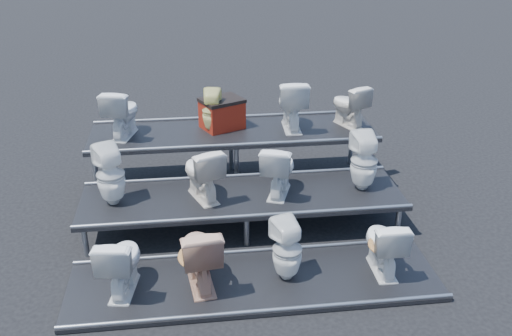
{
  "coord_description": "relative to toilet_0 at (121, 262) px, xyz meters",
  "views": [
    {
      "loc": [
        -0.65,
        -6.58,
        3.99
      ],
      "look_at": [
        0.19,
        0.1,
        0.8
      ],
      "focal_mm": 40.0,
      "sensor_mm": 36.0,
      "label": 1
    }
  ],
  "objects": [
    {
      "name": "ground",
      "position": [
        1.46,
        1.3,
        -0.42
      ],
      "size": [
        80.0,
        80.0,
        0.0
      ],
      "primitive_type": "plane",
      "color": "black",
      "rests_on": "ground"
    },
    {
      "name": "toilet_11",
      "position": [
        3.21,
        2.6,
        0.76
      ],
      "size": [
        0.59,
        0.73,
        0.65
      ],
      "primitive_type": "imported",
      "rotation": [
        0.0,
        0.0,
        3.54
      ],
      "color": "silver",
      "rests_on": "tier_back"
    },
    {
      "name": "tier_front",
      "position": [
        1.46,
        0.0,
        -0.39
      ],
      "size": [
        4.2,
        1.2,
        0.06
      ],
      "primitive_type": "cube",
      "color": "black",
      "rests_on": "ground"
    },
    {
      "name": "toilet_5",
      "position": [
        0.94,
        1.3,
        0.4
      ],
      "size": [
        0.63,
        0.81,
        0.72
      ],
      "primitive_type": "imported",
      "rotation": [
        0.0,
        0.0,
        3.5
      ],
      "color": "silver",
      "rests_on": "tier_mid"
    },
    {
      "name": "toilet_3",
      "position": [
        2.95,
        0.0,
        -0.01
      ],
      "size": [
        0.41,
        0.7,
        0.71
      ],
      "primitive_type": "imported",
      "rotation": [
        0.0,
        0.0,
        3.13
      ],
      "color": "white",
      "rests_on": "tier_front"
    },
    {
      "name": "toilet_4",
      "position": [
        -0.2,
        1.3,
        0.43
      ],
      "size": [
        0.47,
        0.48,
        0.79
      ],
      "primitive_type": "imported",
      "rotation": [
        0.0,
        0.0,
        3.56
      ],
      "color": "white",
      "rests_on": "tier_mid"
    },
    {
      "name": "toilet_2",
      "position": [
        1.83,
        0.0,
        0.01
      ],
      "size": [
        0.42,
        0.42,
        0.74
      ],
      "primitive_type": "imported",
      "rotation": [
        0.0,
        0.0,
        3.44
      ],
      "color": "white",
      "rests_on": "tier_front"
    },
    {
      "name": "toilet_10",
      "position": [
        2.33,
        2.6,
        0.82
      ],
      "size": [
        0.46,
        0.77,
        0.77
      ],
      "primitive_type": "imported",
      "rotation": [
        0.0,
        0.0,
        3.09
      ],
      "color": "white",
      "rests_on": "tier_back"
    },
    {
      "name": "red_crate",
      "position": [
        1.31,
        2.75,
        0.64
      ],
      "size": [
        0.7,
        0.65,
        0.41
      ],
      "primitive_type": "cube",
      "rotation": [
        0.0,
        0.0,
        0.44
      ],
      "color": "maroon",
      "rests_on": "tier_back"
    },
    {
      "name": "toilet_7",
      "position": [
        3.08,
        1.3,
        0.43
      ],
      "size": [
        0.37,
        0.38,
        0.79
      ],
      "primitive_type": "imported",
      "rotation": [
        0.0,
        0.0,
        3.19
      ],
      "color": "white",
      "rests_on": "tier_mid"
    },
    {
      "name": "toilet_0",
      "position": [
        0.0,
        0.0,
        0.0
      ],
      "size": [
        0.52,
        0.77,
        0.73
      ],
      "primitive_type": "imported",
      "rotation": [
        0.0,
        0.0,
        2.98
      ],
      "color": "white",
      "rests_on": "tier_front"
    },
    {
      "name": "tier_back",
      "position": [
        1.46,
        2.6,
        0.01
      ],
      "size": [
        4.2,
        1.2,
        0.86
      ],
      "primitive_type": "cube",
      "color": "black",
      "rests_on": "ground"
    },
    {
      "name": "toilet_1",
      "position": [
        0.85,
        0.0,
        0.03
      ],
      "size": [
        0.53,
        0.82,
        0.79
      ],
      "primitive_type": "imported",
      "rotation": [
        0.0,
        0.0,
        3.26
      ],
      "color": "tan",
      "rests_on": "tier_front"
    },
    {
      "name": "toilet_8",
      "position": [
        -0.13,
        2.6,
        0.79
      ],
      "size": [
        0.58,
        0.79,
        0.72
      ],
      "primitive_type": "imported",
      "rotation": [
        0.0,
        0.0,
        2.86
      ],
      "color": "white",
      "rests_on": "tier_back"
    },
    {
      "name": "tier_mid",
      "position": [
        1.46,
        1.3,
        -0.19
      ],
      "size": [
        4.2,
        1.2,
        0.46
      ],
      "primitive_type": "cube",
      "color": "black",
      "rests_on": "ground"
    },
    {
      "name": "toilet_9",
      "position": [
        1.16,
        2.6,
        0.76
      ],
      "size": [
        0.33,
        0.34,
        0.64
      ],
      "primitive_type": "imported",
      "rotation": [
        0.0,
        0.0,
        2.99
      ],
      "color": "#EEE78C",
      "rests_on": "tier_back"
    },
    {
      "name": "toilet_6",
      "position": [
        1.94,
        1.3,
        0.39
      ],
      "size": [
        0.61,
        0.79,
        0.71
      ],
      "primitive_type": "imported",
      "rotation": [
        0.0,
        0.0,
        2.8
      ],
      "color": "white",
      "rests_on": "tier_mid"
    }
  ]
}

